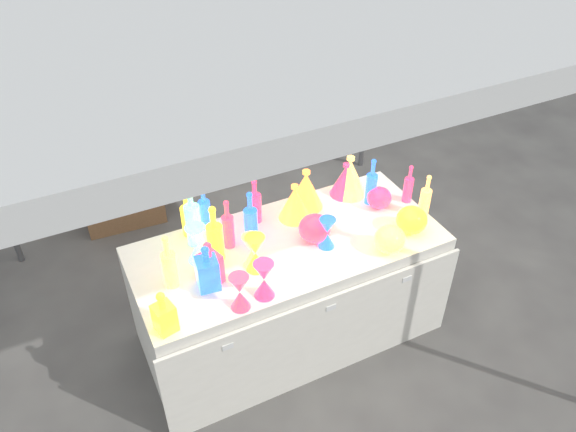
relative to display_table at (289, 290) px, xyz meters
name	(u,v)px	position (x,y,z in m)	size (l,w,h in m)	color
ground	(288,330)	(0.00, 0.01, -0.37)	(80.00, 80.00, 0.00)	slate
display_table	(289,290)	(0.00, 0.00, 0.00)	(1.84, 0.83, 0.75)	white
cardboard_box_closed	(121,194)	(-0.67, 1.71, -0.15)	(0.61, 0.44, 0.44)	#946742
cardboard_box_flat	(250,112)	(0.97, 2.90, -0.34)	(0.68, 0.49, 0.06)	#946742
bottle_0	(187,213)	(-0.48, 0.34, 0.53)	(0.08, 0.08, 0.31)	#BA3C11
bottle_1	(204,207)	(-0.37, 0.36, 0.52)	(0.07, 0.07, 0.30)	#16793E
bottle_2	(228,224)	(-0.31, 0.14, 0.53)	(0.07, 0.07, 0.32)	#DE4D17
bottle_3	(255,200)	(-0.08, 0.29, 0.53)	(0.08, 0.08, 0.30)	#1C36A8
bottle_4	(169,261)	(-0.70, -0.02, 0.54)	(0.08, 0.08, 0.33)	#148068
bottle_5	(192,215)	(-0.47, 0.25, 0.58)	(0.09, 0.09, 0.41)	#C9287B
bottle_6	(214,233)	(-0.41, 0.08, 0.55)	(0.09, 0.09, 0.36)	#BA3C11
bottle_7	(251,217)	(-0.17, 0.13, 0.54)	(0.08, 0.08, 0.34)	#16793E
decanter_0	(163,312)	(-0.81, -0.30, 0.50)	(0.10, 0.10, 0.25)	#BA3C11
decanter_1	(209,263)	(-0.50, -0.09, 0.51)	(0.11, 0.11, 0.27)	#DE4D17
decanter_2	(207,267)	(-0.53, -0.12, 0.51)	(0.11, 0.11, 0.27)	#16793E
hourglass_0	(240,292)	(-0.43, -0.33, 0.48)	(0.10, 0.10, 0.21)	#DE4D17
hourglass_1	(264,280)	(-0.29, -0.30, 0.49)	(0.11, 0.11, 0.22)	#1C36A8
hourglass_2	(251,251)	(-0.26, -0.06, 0.48)	(0.10, 0.10, 0.20)	#148068
hourglass_3	(197,244)	(-0.51, 0.10, 0.49)	(0.12, 0.12, 0.23)	#C9287B
hourglass_4	(255,253)	(-0.25, -0.10, 0.49)	(0.11, 0.11, 0.22)	#BA3C11
hourglass_5	(327,233)	(0.19, -0.11, 0.47)	(0.10, 0.10, 0.19)	#16793E
globe_0	(411,221)	(0.70, -0.21, 0.45)	(0.18, 0.18, 0.15)	#BA3C11
globe_1	(390,240)	(0.49, -0.30, 0.45)	(0.18, 0.18, 0.14)	#148068
globe_2	(314,230)	(0.15, -0.03, 0.45)	(0.19, 0.19, 0.15)	#DE4D17
globe_3	(379,199)	(0.66, 0.08, 0.44)	(0.15, 0.15, 0.12)	#1C36A8
lampshade_0	(295,201)	(0.15, 0.21, 0.49)	(0.20, 0.20, 0.24)	#FFFE35
lampshade_1	(306,188)	(0.26, 0.29, 0.51)	(0.22, 0.22, 0.26)	#FFFE35
lampshade_2	(345,179)	(0.54, 0.29, 0.49)	(0.19, 0.19, 0.23)	#1C36A8
lampshade_3	(349,175)	(0.57, 0.29, 0.51)	(0.23, 0.23, 0.27)	#148068
bottle_8	(372,181)	(0.64, 0.14, 0.53)	(0.07, 0.07, 0.32)	#16793E
bottle_10	(409,184)	(0.86, 0.05, 0.51)	(0.06, 0.06, 0.26)	#1C36A8
bottle_11	(426,196)	(0.86, -0.12, 0.52)	(0.07, 0.07, 0.29)	#148068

